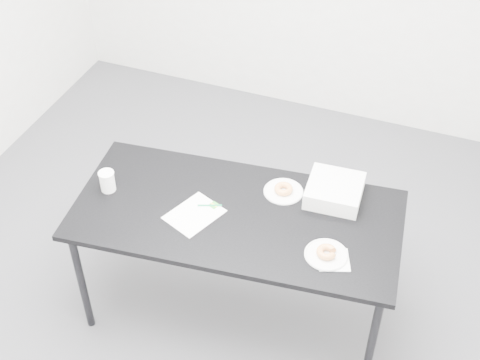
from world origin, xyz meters
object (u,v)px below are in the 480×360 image
(pen, at_px, (210,205))
(bakery_box, at_px, (335,191))
(donut_near, at_px, (327,252))
(plate_far, at_px, (283,191))
(plate_near, at_px, (326,255))
(donut_far, at_px, (284,189))
(coffee_cup, at_px, (107,181))
(table, at_px, (237,221))
(scorecard, at_px, (194,214))

(pen, bearing_deg, bakery_box, 6.14)
(donut_near, xyz_separation_m, plate_far, (-0.34, 0.36, -0.02))
(plate_near, relative_size, donut_far, 2.14)
(pen, relative_size, coffee_cup, 1.06)
(pen, bearing_deg, donut_far, 16.01)
(table, height_order, pen, pen)
(donut_near, bearing_deg, pen, 169.86)
(scorecard, xyz_separation_m, donut_far, (0.38, 0.33, 0.02))
(donut_near, distance_m, donut_far, 0.50)
(table, distance_m, donut_far, 0.31)
(donut_far, relative_size, coffee_cup, 0.84)
(donut_near, distance_m, plate_far, 0.50)
(table, bearing_deg, plate_far, 47.50)
(coffee_cup, bearing_deg, donut_far, 19.62)
(donut_near, height_order, donut_far, donut_near)
(donut_far, relative_size, bakery_box, 0.35)
(scorecard, bearing_deg, coffee_cup, -159.16)
(plate_near, xyz_separation_m, donut_far, (-0.34, 0.36, 0.02))
(table, xyz_separation_m, scorecard, (-0.20, -0.09, 0.06))
(pen, xyz_separation_m, plate_far, (0.33, 0.24, -0.00))
(scorecard, relative_size, plate_far, 1.28)
(donut_far, bearing_deg, pen, -143.29)
(scorecard, bearing_deg, plate_near, 19.66)
(pen, distance_m, donut_near, 0.68)
(plate_near, xyz_separation_m, plate_far, (-0.34, 0.36, -0.00))
(scorecard, distance_m, donut_far, 0.50)
(plate_far, xyz_separation_m, bakery_box, (0.26, 0.06, 0.04))
(table, height_order, plate_near, plate_near)
(plate_near, distance_m, donut_near, 0.02)
(plate_near, relative_size, bakery_box, 0.75)
(plate_near, distance_m, plate_far, 0.50)
(table, bearing_deg, donut_near, -19.46)
(donut_near, relative_size, plate_far, 0.47)
(plate_far, bearing_deg, coffee_cup, -160.38)
(plate_near, bearing_deg, table, 166.65)
(bakery_box, bearing_deg, plate_near, -83.84)
(donut_far, xyz_separation_m, bakery_box, (0.26, 0.06, 0.03))
(table, relative_size, scorecard, 6.52)
(table, distance_m, plate_far, 0.31)
(donut_near, xyz_separation_m, bakery_box, (-0.07, 0.42, 0.02))
(scorecard, distance_m, coffee_cup, 0.51)
(plate_near, bearing_deg, bakery_box, 99.86)
(scorecard, height_order, pen, pen)
(donut_near, bearing_deg, coffee_cup, 177.85)
(scorecard, xyz_separation_m, plate_far, (0.38, 0.33, 0.00))
(table, bearing_deg, donut_far, 47.50)
(plate_near, xyz_separation_m, coffee_cup, (-1.23, 0.05, 0.05))
(plate_near, bearing_deg, coffee_cup, 177.85)
(plate_far, height_order, coffee_cup, coffee_cup)
(scorecard, xyz_separation_m, bakery_box, (0.64, 0.39, 0.05))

